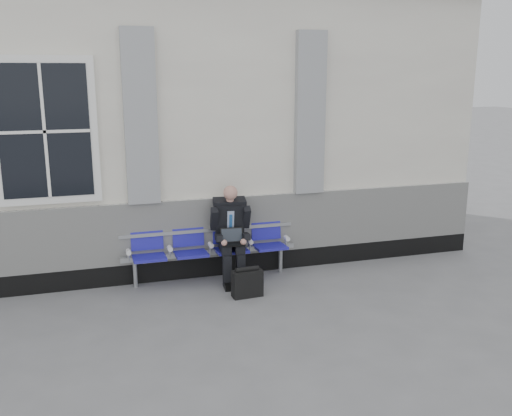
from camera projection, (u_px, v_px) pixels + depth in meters
name	position (u px, v px, depth m)	size (l,w,h in m)	color
ground	(23.00, 340.00, 6.59)	(70.00, 70.00, 0.00)	slate
station_building	(28.00, 121.00, 9.29)	(14.40, 4.40, 4.49)	silver
bench	(210.00, 243.00, 8.39)	(2.60, 0.47, 0.91)	#9EA0A3
businessman	(231.00, 230.00, 8.30)	(0.60, 0.80, 1.43)	black
briefcase	(247.00, 283.00, 7.81)	(0.43, 0.21, 0.43)	black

